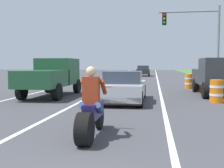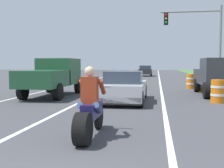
# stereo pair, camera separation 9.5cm
# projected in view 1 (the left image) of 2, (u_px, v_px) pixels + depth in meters

# --- Properties ---
(lane_stripe_left_solid) EXTENTS (0.14, 120.00, 0.01)m
(lane_stripe_left_solid) POSITION_uv_depth(u_px,v_px,m) (72.00, 84.00, 23.14)
(lane_stripe_left_solid) COLOR white
(lane_stripe_left_solid) RESTS_ON ground
(lane_stripe_right_solid) EXTENTS (0.14, 120.00, 0.01)m
(lane_stripe_right_solid) POSITION_uv_depth(u_px,v_px,m) (159.00, 85.00, 22.06)
(lane_stripe_right_solid) COLOR white
(lane_stripe_right_solid) RESTS_ON ground
(lane_stripe_centre_dashed) EXTENTS (0.14, 120.00, 0.01)m
(lane_stripe_centre_dashed) POSITION_uv_depth(u_px,v_px,m) (114.00, 85.00, 22.60)
(lane_stripe_centre_dashed) COLOR white
(lane_stripe_centre_dashed) RESTS_ON ground
(motorcycle_with_rider) EXTENTS (0.70, 2.21, 1.62)m
(motorcycle_with_rider) POSITION_uv_depth(u_px,v_px,m) (91.00, 112.00, 6.17)
(motorcycle_with_rider) COLOR black
(motorcycle_with_rider) RESTS_ON ground
(sports_car_silver) EXTENTS (1.84, 4.30, 1.37)m
(sports_car_silver) POSITION_uv_depth(u_px,v_px,m) (124.00, 88.00, 12.26)
(sports_car_silver) COLOR #B7B7BC
(sports_car_silver) RESTS_ON ground
(pickup_truck_left_lane_dark_green) EXTENTS (2.02, 4.80, 1.98)m
(pickup_truck_left_lane_dark_green) POSITION_uv_depth(u_px,v_px,m) (52.00, 75.00, 14.34)
(pickup_truck_left_lane_dark_green) COLOR #1E4C2D
(pickup_truck_left_lane_dark_green) RESTS_ON ground
(pickup_truck_right_shoulder_dark_grey) EXTENTS (2.02, 4.80, 1.98)m
(pickup_truck_right_shoulder_dark_grey) POSITION_uv_depth(u_px,v_px,m) (217.00, 75.00, 14.87)
(pickup_truck_right_shoulder_dark_grey) COLOR #2D3035
(pickup_truck_right_shoulder_dark_grey) RESTS_ON ground
(traffic_light_mast_near) EXTENTS (4.46, 0.34, 6.00)m
(traffic_light_mast_near) POSITION_uv_depth(u_px,v_px,m) (200.00, 33.00, 20.60)
(traffic_light_mast_near) COLOR gray
(traffic_light_mast_near) RESTS_ON ground
(construction_barrel_nearest) EXTENTS (0.58, 0.58, 1.00)m
(construction_barrel_nearest) POSITION_uv_depth(u_px,v_px,m) (217.00, 91.00, 11.94)
(construction_barrel_nearest) COLOR orange
(construction_barrel_nearest) RESTS_ON ground
(construction_barrel_mid) EXTENTS (0.58, 0.58, 1.00)m
(construction_barrel_mid) POSITION_uv_depth(u_px,v_px,m) (200.00, 84.00, 16.63)
(construction_barrel_mid) COLOR orange
(construction_barrel_mid) RESTS_ON ground
(construction_barrel_far) EXTENTS (0.58, 0.58, 1.00)m
(construction_barrel_far) POSITION_uv_depth(u_px,v_px,m) (189.00, 81.00, 18.84)
(construction_barrel_far) COLOR orange
(construction_barrel_far) RESTS_ON ground
(distant_car_far_ahead) EXTENTS (1.80, 4.00, 1.50)m
(distant_car_far_ahead) POSITION_uv_depth(u_px,v_px,m) (143.00, 71.00, 39.03)
(distant_car_far_ahead) COLOR #262628
(distant_car_far_ahead) RESTS_ON ground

